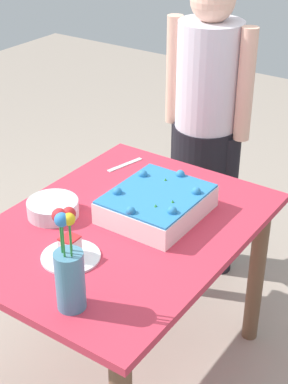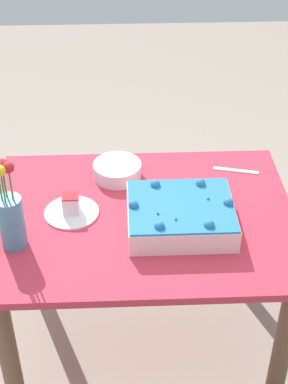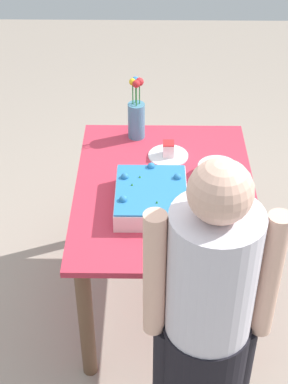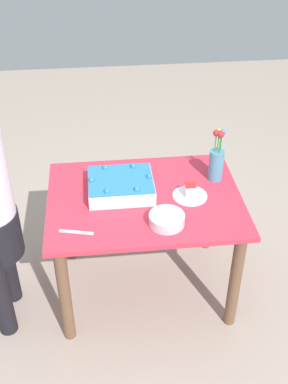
{
  "view_description": "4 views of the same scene",
  "coord_description": "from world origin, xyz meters",
  "px_view_note": "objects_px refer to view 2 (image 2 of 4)",
  "views": [
    {
      "loc": [
        1.46,
        1.1,
        1.93
      ],
      "look_at": [
        -0.11,
        0.03,
        0.84
      ],
      "focal_mm": 55.0,
      "sensor_mm": 36.0,
      "label": 1
    },
    {
      "loc": [
        0.07,
        1.71,
        2.1
      ],
      "look_at": [
        -0.0,
        0.04,
        0.88
      ],
      "focal_mm": 55.0,
      "sensor_mm": 36.0,
      "label": 2
    },
    {
      "loc": [
        -2.22,
        0.07,
        2.43
      ],
      "look_at": [
        -0.1,
        0.1,
        0.8
      ],
      "focal_mm": 55.0,
      "sensor_mm": 36.0,
      "label": 3
    },
    {
      "loc": [
        -0.25,
        -2.25,
        2.41
      ],
      "look_at": [
        0.0,
        0.03,
        0.76
      ],
      "focal_mm": 45.0,
      "sensor_mm": 36.0,
      "label": 4
    }
  ],
  "objects_px": {
    "sheet_cake": "(180,215)",
    "fruit_bowl": "(117,170)",
    "serving_plate_with_slice": "(71,209)",
    "flower_vase": "(10,215)",
    "cake_knife": "(236,170)"
  },
  "relations": [
    {
      "from": "sheet_cake",
      "to": "serving_plate_with_slice",
      "type": "bearing_deg",
      "value": -12.29
    },
    {
      "from": "cake_knife",
      "to": "fruit_bowl",
      "type": "height_order",
      "value": "fruit_bowl"
    },
    {
      "from": "serving_plate_with_slice",
      "to": "flower_vase",
      "type": "bearing_deg",
      "value": 41.51
    },
    {
      "from": "sheet_cake",
      "to": "fruit_bowl",
      "type": "xyz_separation_m",
      "value": [
        0.23,
        -0.32,
        -0.02
      ]
    },
    {
      "from": "cake_knife",
      "to": "fruit_bowl",
      "type": "relative_size",
      "value": 0.95
    },
    {
      "from": "cake_knife",
      "to": "fruit_bowl",
      "type": "distance_m",
      "value": 0.49
    },
    {
      "from": "cake_knife",
      "to": "flower_vase",
      "type": "height_order",
      "value": "flower_vase"
    },
    {
      "from": "cake_knife",
      "to": "serving_plate_with_slice",
      "type": "bearing_deg",
      "value": 34.95
    },
    {
      "from": "cake_knife",
      "to": "fruit_bowl",
      "type": "bearing_deg",
      "value": 16.18
    },
    {
      "from": "flower_vase",
      "to": "sheet_cake",
      "type": "bearing_deg",
      "value": -172.31
    },
    {
      "from": "serving_plate_with_slice",
      "to": "fruit_bowl",
      "type": "height_order",
      "value": "serving_plate_with_slice"
    },
    {
      "from": "sheet_cake",
      "to": "serving_plate_with_slice",
      "type": "distance_m",
      "value": 0.41
    },
    {
      "from": "serving_plate_with_slice",
      "to": "sheet_cake",
      "type": "bearing_deg",
      "value": 167.71
    },
    {
      "from": "flower_vase",
      "to": "fruit_bowl",
      "type": "bearing_deg",
      "value": -131.92
    },
    {
      "from": "serving_plate_with_slice",
      "to": "cake_knife",
      "type": "height_order",
      "value": "serving_plate_with_slice"
    }
  ]
}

